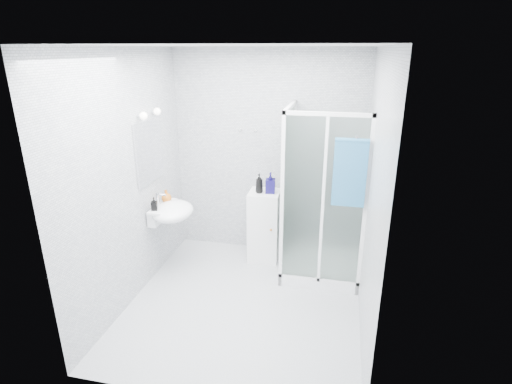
% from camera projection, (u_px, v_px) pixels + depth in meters
% --- Properties ---
extents(room, '(2.40, 2.60, 2.60)m').
position_uv_depth(room, '(243.00, 189.00, 3.84)').
color(room, silver).
rests_on(room, ground).
extents(shower_enclosure, '(0.90, 0.95, 2.00)m').
position_uv_depth(shower_enclosure, '(315.00, 240.00, 4.70)').
color(shower_enclosure, white).
rests_on(shower_enclosure, ground).
extents(wall_basin, '(0.46, 0.56, 0.35)m').
position_uv_depth(wall_basin, '(171.00, 211.00, 4.63)').
color(wall_basin, white).
rests_on(wall_basin, ground).
extents(mirror, '(0.02, 0.60, 0.70)m').
position_uv_depth(mirror, '(149.00, 151.00, 4.43)').
color(mirror, white).
rests_on(mirror, room).
extents(vanity_lights, '(0.10, 0.40, 0.08)m').
position_uv_depth(vanity_lights, '(150.00, 113.00, 4.28)').
color(vanity_lights, silver).
rests_on(vanity_lights, room).
extents(wall_hooks, '(0.23, 0.06, 0.03)m').
position_uv_depth(wall_hooks, '(248.00, 130.00, 4.94)').
color(wall_hooks, silver).
rests_on(wall_hooks, room).
extents(storage_cabinet, '(0.39, 0.41, 0.92)m').
position_uv_depth(storage_cabinet, '(264.00, 226.00, 5.06)').
color(storage_cabinet, white).
rests_on(storage_cabinet, ground).
extents(hand_towel, '(0.33, 0.05, 0.70)m').
position_uv_depth(hand_towel, '(350.00, 171.00, 3.94)').
color(hand_towel, '#25638F').
rests_on(hand_towel, shower_enclosure).
extents(shampoo_bottle_a, '(0.10, 0.10, 0.24)m').
position_uv_depth(shampoo_bottle_a, '(259.00, 183.00, 4.83)').
color(shampoo_bottle_a, black).
rests_on(shampoo_bottle_a, storage_cabinet).
extents(shampoo_bottle_b, '(0.13, 0.13, 0.25)m').
position_uv_depth(shampoo_bottle_b, '(270.00, 183.00, 4.83)').
color(shampoo_bottle_b, '#110C48').
rests_on(shampoo_bottle_b, storage_cabinet).
extents(soap_dispenser_orange, '(0.15, 0.15, 0.15)m').
position_uv_depth(soap_dispenser_orange, '(166.00, 196.00, 4.70)').
color(soap_dispenser_orange, '#B75D15').
rests_on(soap_dispenser_orange, wall_basin).
extents(soap_dispenser_black, '(0.09, 0.09, 0.15)m').
position_uv_depth(soap_dispenser_black, '(154.00, 204.00, 4.47)').
color(soap_dispenser_black, black).
rests_on(soap_dispenser_black, wall_basin).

